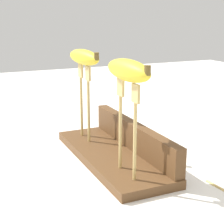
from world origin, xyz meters
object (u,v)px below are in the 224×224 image
Objects in this scene: banana_raised_left at (84,57)px; banana_raised_right at (128,70)px; fork_stand_right at (128,120)px; fork_stand_left at (85,95)px.

banana_raised_left is 0.99× the size of banana_raised_right.
banana_raised_right is at bearing -177.74° from fork_stand_right.
fork_stand_right is at bearing 0.00° from fork_stand_left.
banana_raised_right is at bearing -0.00° from fork_stand_left.
fork_stand_right is 1.26× the size of banana_raised_left.
fork_stand_left is at bearing 5.32° from banana_raised_left.
fork_stand_left is 0.25m from fork_stand_right.
fork_stand_right is 0.27m from banana_raised_left.
banana_raised_right is (0.25, 0.00, 0.00)m from banana_raised_left.
fork_stand_right is 1.25× the size of banana_raised_right.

